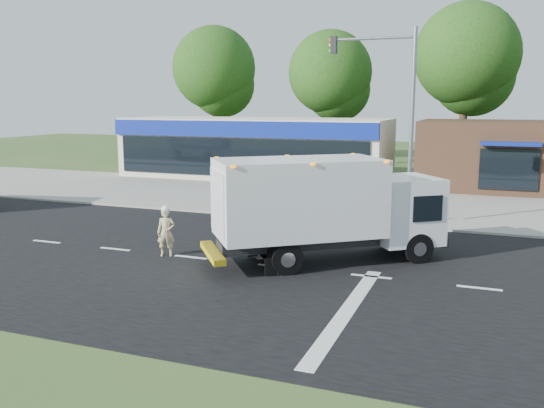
% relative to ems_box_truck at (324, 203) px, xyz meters
% --- Properties ---
extents(ground, '(120.00, 120.00, 0.00)m').
position_rel_ems_box_truck_xyz_m(ground, '(-1.21, -1.07, -1.94)').
color(ground, '#385123').
rests_on(ground, ground).
extents(road_asphalt, '(60.00, 14.00, 0.02)m').
position_rel_ems_box_truck_xyz_m(road_asphalt, '(-1.21, -1.07, -1.93)').
color(road_asphalt, black).
rests_on(road_asphalt, ground).
extents(sidewalk, '(60.00, 2.40, 0.12)m').
position_rel_ems_box_truck_xyz_m(sidewalk, '(-1.21, 7.13, -1.88)').
color(sidewalk, gray).
rests_on(sidewalk, ground).
extents(parking_apron, '(60.00, 9.00, 0.02)m').
position_rel_ems_box_truck_xyz_m(parking_apron, '(-1.21, 12.93, -1.93)').
color(parking_apron, gray).
rests_on(parking_apron, ground).
extents(lane_markings, '(55.20, 7.00, 0.01)m').
position_rel_ems_box_truck_xyz_m(lane_markings, '(0.14, -2.42, -1.92)').
color(lane_markings, silver).
rests_on(lane_markings, road_asphalt).
extents(ems_box_truck, '(7.46, 6.41, 3.36)m').
position_rel_ems_box_truck_xyz_m(ems_box_truck, '(0.00, 0.00, 0.00)').
color(ems_box_truck, black).
rests_on(ems_box_truck, ground).
extents(emergency_worker, '(0.70, 0.59, 1.73)m').
position_rel_ems_box_truck_xyz_m(emergency_worker, '(-5.07, -1.19, -1.08)').
color(emergency_worker, tan).
rests_on(emergency_worker, ground).
extents(retail_strip_mall, '(18.00, 6.20, 4.00)m').
position_rel_ems_box_truck_xyz_m(retail_strip_mall, '(-10.21, 18.86, 0.08)').
color(retail_strip_mall, beige).
rests_on(retail_strip_mall, ground).
extents(brown_storefront, '(10.00, 6.70, 4.00)m').
position_rel_ems_box_truck_xyz_m(brown_storefront, '(5.79, 18.91, 0.06)').
color(brown_storefront, '#382316').
rests_on(brown_storefront, ground).
extents(traffic_signal_pole, '(3.51, 0.25, 8.00)m').
position_rel_ems_box_truck_xyz_m(traffic_signal_pole, '(1.14, 6.53, 2.99)').
color(traffic_signal_pole, gray).
rests_on(traffic_signal_pole, ground).
extents(background_trees, '(36.77, 7.39, 12.10)m').
position_rel_ems_box_truck_xyz_m(background_trees, '(-2.06, 27.09, 5.44)').
color(background_trees, '#332114').
rests_on(background_trees, ground).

